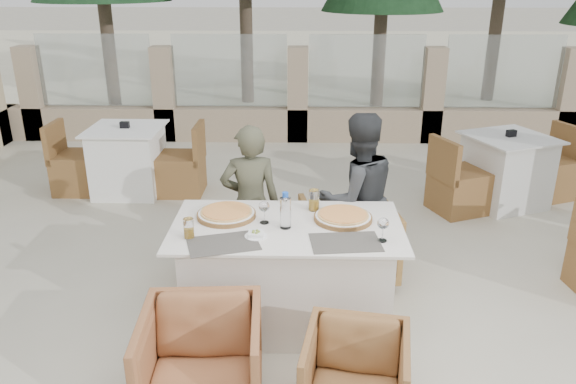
{
  "coord_description": "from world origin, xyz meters",
  "views": [
    {
      "loc": [
        0.04,
        -3.52,
        2.4
      ],
      "look_at": [
        -0.04,
        0.31,
        0.9
      ],
      "focal_mm": 35.0,
      "sensor_mm": 36.0,
      "label": 1
    }
  ],
  "objects_px": {
    "wine_glass_corner": "(383,228)",
    "armchair_far_right": "(347,241)",
    "water_bottle": "(285,210)",
    "diner_left": "(251,204)",
    "pizza_left": "(226,213)",
    "olive_dish": "(256,234)",
    "armchair_near_left": "(202,362)",
    "armchair_far_left": "(231,245)",
    "beer_glass_right": "(314,200)",
    "beer_glass_left": "(189,228)",
    "dining_table": "(287,274)",
    "wine_glass_centre": "(264,211)",
    "armchair_near_right": "(355,377)",
    "bg_table_b": "(506,171)",
    "bg_table_a": "(129,160)",
    "diner_right": "(357,199)",
    "pizza_right": "(343,216)"
  },
  "relations": [
    {
      "from": "wine_glass_corner",
      "to": "armchair_far_right",
      "type": "distance_m",
      "value": 1.03
    },
    {
      "from": "water_bottle",
      "to": "diner_left",
      "type": "xyz_separation_m",
      "value": [
        -0.3,
        0.69,
        -0.24
      ]
    },
    {
      "from": "pizza_left",
      "to": "olive_dish",
      "type": "bearing_deg",
      "value": -53.78
    },
    {
      "from": "olive_dish",
      "to": "armchair_near_left",
      "type": "bearing_deg",
      "value": -110.38
    },
    {
      "from": "pizza_left",
      "to": "armchair_far_left",
      "type": "distance_m",
      "value": 0.67
    },
    {
      "from": "beer_glass_right",
      "to": "beer_glass_left",
      "type": "bearing_deg",
      "value": -149.83
    },
    {
      "from": "armchair_far_right",
      "to": "beer_glass_left",
      "type": "bearing_deg",
      "value": 27.32
    },
    {
      "from": "dining_table",
      "to": "diner_left",
      "type": "relative_size",
      "value": 1.22
    },
    {
      "from": "wine_glass_centre",
      "to": "armchair_near_left",
      "type": "height_order",
      "value": "wine_glass_centre"
    },
    {
      "from": "pizza_left",
      "to": "water_bottle",
      "type": "distance_m",
      "value": 0.47
    },
    {
      "from": "pizza_left",
      "to": "diner_left",
      "type": "relative_size",
      "value": 0.32
    },
    {
      "from": "olive_dish",
      "to": "armchair_near_right",
      "type": "bearing_deg",
      "value": -51.63
    },
    {
      "from": "wine_glass_corner",
      "to": "armchair_near_left",
      "type": "distance_m",
      "value": 1.39
    },
    {
      "from": "bg_table_b",
      "to": "olive_dish",
      "type": "bearing_deg",
      "value": -157.48
    },
    {
      "from": "pizza_left",
      "to": "armchair_near_left",
      "type": "distance_m",
      "value": 1.15
    },
    {
      "from": "bg_table_a",
      "to": "armchair_near_right",
      "type": "bearing_deg",
      "value": -56.28
    },
    {
      "from": "armchair_far_left",
      "to": "dining_table",
      "type": "bearing_deg",
      "value": 108.81
    },
    {
      "from": "armchair_far_left",
      "to": "diner_right",
      "type": "distance_m",
      "value": 1.1
    },
    {
      "from": "pizza_right",
      "to": "beer_glass_right",
      "type": "bearing_deg",
      "value": 139.18
    },
    {
      "from": "bg_table_b",
      "to": "wine_glass_corner",
      "type": "bearing_deg",
      "value": -145.96
    },
    {
      "from": "diner_left",
      "to": "diner_right",
      "type": "xyz_separation_m",
      "value": [
        0.86,
        0.0,
        0.05
      ]
    },
    {
      "from": "beer_glass_right",
      "to": "bg_table_a",
      "type": "distance_m",
      "value": 3.13
    },
    {
      "from": "diner_left",
      "to": "pizza_left",
      "type": "bearing_deg",
      "value": 69.43
    },
    {
      "from": "wine_glass_corner",
      "to": "armchair_far_left",
      "type": "bearing_deg",
      "value": 143.13
    },
    {
      "from": "wine_glass_corner",
      "to": "bg_table_a",
      "type": "distance_m",
      "value": 3.79
    },
    {
      "from": "wine_glass_centre",
      "to": "beer_glass_left",
      "type": "xyz_separation_m",
      "value": [
        -0.48,
        -0.24,
        -0.02
      ]
    },
    {
      "from": "bg_table_a",
      "to": "beer_glass_left",
      "type": "bearing_deg",
      "value": -65.16
    },
    {
      "from": "pizza_right",
      "to": "water_bottle",
      "type": "bearing_deg",
      "value": -161.04
    },
    {
      "from": "wine_glass_centre",
      "to": "diner_right",
      "type": "height_order",
      "value": "diner_right"
    },
    {
      "from": "wine_glass_centre",
      "to": "olive_dish",
      "type": "height_order",
      "value": "wine_glass_centre"
    },
    {
      "from": "bg_table_a",
      "to": "pizza_left",
      "type": "bearing_deg",
      "value": -58.55
    },
    {
      "from": "armchair_far_left",
      "to": "armchair_near_right",
      "type": "distance_m",
      "value": 1.79
    },
    {
      "from": "bg_table_a",
      "to": "diner_left",
      "type": "bearing_deg",
      "value": -49.92
    },
    {
      "from": "water_bottle",
      "to": "armchair_far_left",
      "type": "height_order",
      "value": "water_bottle"
    },
    {
      "from": "pizza_left",
      "to": "bg_table_a",
      "type": "height_order",
      "value": "pizza_left"
    },
    {
      "from": "wine_glass_corner",
      "to": "beer_glass_right",
      "type": "relative_size",
      "value": 1.18
    },
    {
      "from": "pizza_right",
      "to": "armchair_near_left",
      "type": "distance_m",
      "value": 1.41
    },
    {
      "from": "wine_glass_corner",
      "to": "bg_table_b",
      "type": "relative_size",
      "value": 0.11
    },
    {
      "from": "water_bottle",
      "to": "bg_table_a",
      "type": "distance_m",
      "value": 3.26
    },
    {
      "from": "armchair_far_left",
      "to": "diner_left",
      "type": "xyz_separation_m",
      "value": [
        0.16,
        0.06,
        0.35
      ]
    },
    {
      "from": "dining_table",
      "to": "pizza_left",
      "type": "bearing_deg",
      "value": 162.56
    },
    {
      "from": "beer_glass_right",
      "to": "armchair_near_right",
      "type": "relative_size",
      "value": 0.26
    },
    {
      "from": "wine_glass_centre",
      "to": "armchair_near_right",
      "type": "bearing_deg",
      "value": -60.21
    },
    {
      "from": "pizza_left",
      "to": "beer_glass_left",
      "type": "height_order",
      "value": "beer_glass_left"
    },
    {
      "from": "olive_dish",
      "to": "armchair_near_right",
      "type": "relative_size",
      "value": 0.19
    },
    {
      "from": "pizza_left",
      "to": "pizza_right",
      "type": "relative_size",
      "value": 1.02
    },
    {
      "from": "diner_right",
      "to": "wine_glass_centre",
      "type": "bearing_deg",
      "value": 20.91
    },
    {
      "from": "pizza_left",
      "to": "bg_table_a",
      "type": "xyz_separation_m",
      "value": [
        -1.45,
        2.43,
        -0.41
      ]
    },
    {
      "from": "pizza_left",
      "to": "armchair_far_right",
      "type": "bearing_deg",
      "value": 29.05
    },
    {
      "from": "diner_left",
      "to": "dining_table",
      "type": "bearing_deg",
      "value": 108.57
    }
  ]
}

